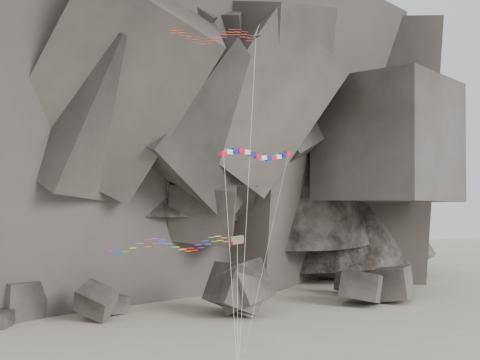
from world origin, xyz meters
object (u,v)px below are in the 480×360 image
object	(u,v)px
parafoil_kite	(171,244)
pennant_kite	(276,209)
banner_kite	(257,156)
delta_kite	(211,35)

from	to	relation	value
parafoil_kite	pennant_kite	size ratio (longest dim) A/B	0.66
banner_kite	pennant_kite	bearing A→B (deg)	-73.11
banner_kite	pennant_kite	size ratio (longest dim) A/B	1.01
delta_kite	parafoil_kite	world-z (taller)	delta_kite
parafoil_kite	pennant_kite	xyz separation A→B (m)	(10.91, 1.04, 3.05)
pennant_kite	delta_kite	bearing A→B (deg)	171.67
pennant_kite	parafoil_kite	bearing A→B (deg)	164.66
delta_kite	parafoil_kite	bearing A→B (deg)	-165.16
banner_kite	delta_kite	bearing A→B (deg)	-169.16
delta_kite	parafoil_kite	xyz separation A→B (m)	(-3.66, 0.56, -19.68)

